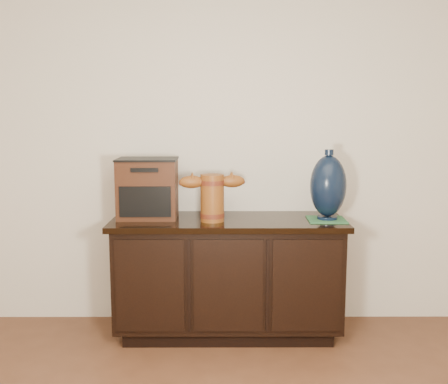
{
  "coord_description": "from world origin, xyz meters",
  "views": [
    {
      "loc": [
        -0.03,
        -1.01,
        1.4
      ],
      "look_at": [
        -0.03,
        2.18,
        0.93
      ],
      "focal_mm": 42.0,
      "sensor_mm": 36.0,
      "label": 1
    }
  ],
  "objects_px": {
    "terracotta_vessel": "(212,195)",
    "spray_can": "(219,201)",
    "tv_radio": "(148,188)",
    "lamp_base": "(328,186)",
    "sideboard": "(228,275)"
  },
  "relations": [
    {
      "from": "tv_radio",
      "to": "lamp_base",
      "type": "height_order",
      "value": "lamp_base"
    },
    {
      "from": "lamp_base",
      "to": "spray_can",
      "type": "distance_m",
      "value": 0.72
    },
    {
      "from": "sideboard",
      "to": "lamp_base",
      "type": "relative_size",
      "value": 3.37
    },
    {
      "from": "sideboard",
      "to": "lamp_base",
      "type": "height_order",
      "value": "lamp_base"
    },
    {
      "from": "terracotta_vessel",
      "to": "spray_can",
      "type": "distance_m",
      "value": 0.25
    },
    {
      "from": "sideboard",
      "to": "spray_can",
      "type": "distance_m",
      "value": 0.49
    },
    {
      "from": "terracotta_vessel",
      "to": "spray_can",
      "type": "xyz_separation_m",
      "value": [
        0.04,
        0.24,
        -0.08
      ]
    },
    {
      "from": "tv_radio",
      "to": "lamp_base",
      "type": "xyz_separation_m",
      "value": [
        1.13,
        -0.09,
        0.02
      ]
    },
    {
      "from": "tv_radio",
      "to": "spray_can",
      "type": "height_order",
      "value": "tv_radio"
    },
    {
      "from": "terracotta_vessel",
      "to": "lamp_base",
      "type": "distance_m",
      "value": 0.72
    },
    {
      "from": "lamp_base",
      "to": "spray_can",
      "type": "bearing_deg",
      "value": 163.1
    },
    {
      "from": "sideboard",
      "to": "spray_can",
      "type": "height_order",
      "value": "spray_can"
    },
    {
      "from": "sideboard",
      "to": "terracotta_vessel",
      "type": "xyz_separation_m",
      "value": [
        -0.1,
        -0.07,
        0.53
      ]
    },
    {
      "from": "tv_radio",
      "to": "sideboard",
      "type": "bearing_deg",
      "value": -6.75
    },
    {
      "from": "sideboard",
      "to": "terracotta_vessel",
      "type": "bearing_deg",
      "value": -143.63
    }
  ]
}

